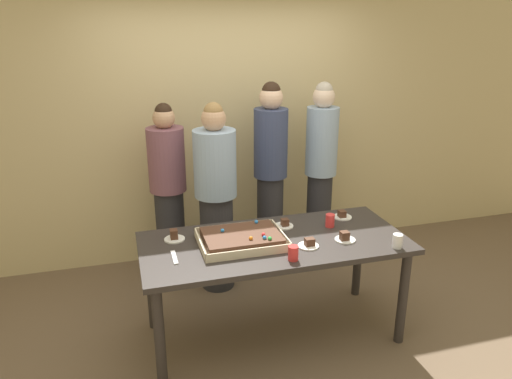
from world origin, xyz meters
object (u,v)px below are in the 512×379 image
Objects in this scene: cake_server_utensil at (174,257)px; person_serving_front at (168,191)px; plated_slice_near_left at (284,224)px; plated_slice_center_front at (174,237)px; person_green_shirt_behind at (270,172)px; party_table at (274,252)px; plated_slice_far_right at (342,216)px; person_striped_tie_right at (216,197)px; plated_slice_far_left at (345,238)px; plated_slice_near_right at (309,244)px; drink_cup_nearest at (397,241)px; sheet_cake at (242,239)px; person_far_right_suit at (321,169)px; drink_cup_middle at (293,253)px; drink_cup_far_end at (330,220)px.

person_serving_front is at bearing 85.37° from cake_server_utensil.
plated_slice_near_left reaches higher than cake_server_utensil.
plated_slice_center_front is 1.37m from person_green_shirt_behind.
plated_slice_far_right reaches higher than party_table.
person_striped_tie_right reaches higher than person_serving_front.
plated_slice_far_right is (0.17, 0.40, -0.00)m from plated_slice_far_left.
person_serving_front reaches higher than plated_slice_near_right.
drink_cup_nearest is 1.58m from person_striped_tie_right.
plated_slice_far_left is 1.00× the size of plated_slice_far_right.
plated_slice_near_left is 0.85m from drink_cup_nearest.
sheet_cake is 0.34× the size of person_far_right_suit.
drink_cup_nearest and drink_cup_middle have the same top height.
person_green_shirt_behind is 1.07× the size of person_striped_tie_right.
drink_cup_nearest reaches higher than party_table.
person_serving_front is (-0.66, 1.44, 0.01)m from drink_cup_middle.
plated_slice_far_left is at bearing 21.93° from person_serving_front.
plated_slice_center_front is at bearing -21.30° from person_green_shirt_behind.
drink_cup_middle and drink_cup_far_end have the same top height.
sheet_cake is at bearing -171.97° from drink_cup_far_end.
drink_cup_far_end is (0.00, 0.27, 0.03)m from plated_slice_far_left.
plated_slice_far_left reaches higher than plated_slice_near_right.
person_serving_front is 0.96m from person_green_shirt_behind.
plated_slice_far_left is 0.09× the size of person_striped_tie_right.
drink_cup_middle is at bearing 15.18° from person_far_right_suit.
person_serving_front is 1.46m from person_far_right_suit.
sheet_cake reaches higher than plated_slice_near_left.
person_far_right_suit is (1.09, 0.26, 0.08)m from person_striped_tie_right.
person_serving_front reaches higher than party_table.
person_striped_tie_right reaches higher than cake_server_utensil.
drink_cup_nearest is 1.54m from person_green_shirt_behind.
plated_slice_far_left is 1.69m from person_serving_front.
sheet_cake is 6.06× the size of drink_cup_nearest.
drink_cup_nearest reaches higher than plated_slice_far_left.
plated_slice_center_front is 1.59m from drink_cup_nearest.
person_serving_front reaches higher than cake_server_utensil.
person_far_right_suit reaches higher than sheet_cake.
drink_cup_nearest is at bearing -10.24° from cake_server_utensil.
drink_cup_nearest is 0.06× the size of person_striped_tie_right.
person_green_shirt_behind is (1.05, 1.19, 0.15)m from cake_server_utensil.
person_far_right_suit reaches higher than drink_cup_nearest.
person_far_right_suit is at bearing 70.97° from drink_cup_far_end.
party_table is 0.87m from drink_cup_nearest.
sheet_cake is at bearing -153.06° from plated_slice_near_left.
plated_slice_far_right is at bearing 56.41° from person_striped_tie_right.
plated_slice_near_left is 0.49m from plated_slice_far_left.
plated_slice_far_left is 0.08× the size of person_green_shirt_behind.
person_far_right_suit is (0.04, 1.45, 0.10)m from drink_cup_nearest.
plated_slice_far_right is 0.08× the size of person_far_right_suit.
drink_cup_far_end is (1.19, -0.09, 0.03)m from plated_slice_center_front.
drink_cup_nearest is 1.00× the size of drink_cup_middle.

